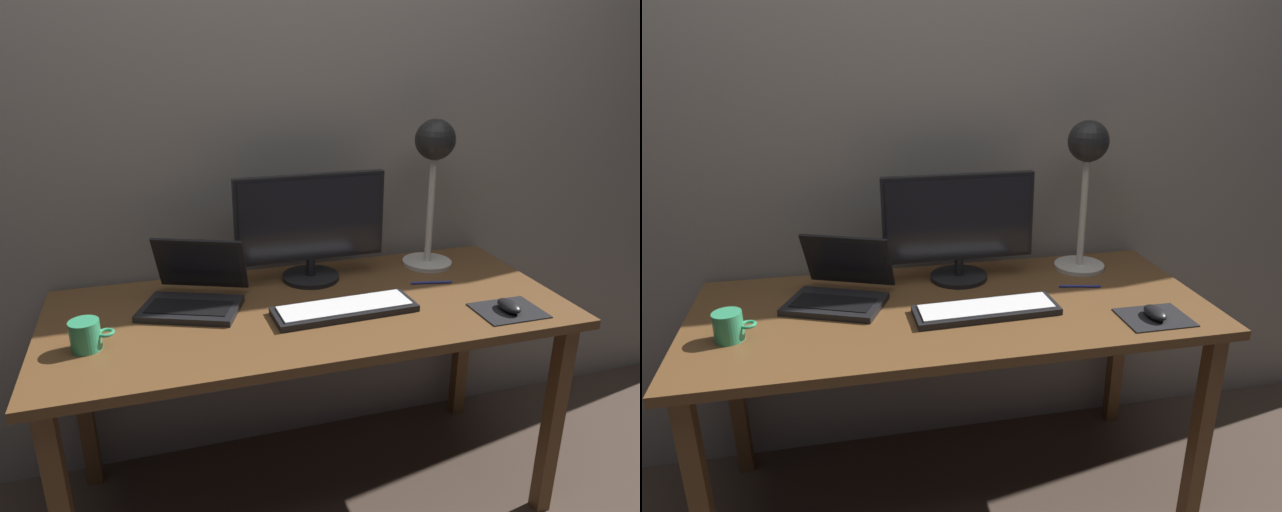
# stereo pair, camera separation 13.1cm
# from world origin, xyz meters

# --- Properties ---
(ground_plane) EXTENTS (4.80, 4.80, 0.00)m
(ground_plane) POSITION_xyz_m (0.00, 0.00, 0.00)
(ground_plane) COLOR #47382D
(ground_plane) RESTS_ON ground
(back_wall) EXTENTS (4.80, 0.06, 2.60)m
(back_wall) POSITION_xyz_m (0.00, 0.40, 1.30)
(back_wall) COLOR gray
(back_wall) RESTS_ON ground
(desk) EXTENTS (1.60, 0.70, 0.74)m
(desk) POSITION_xyz_m (0.00, 0.00, 0.66)
(desk) COLOR brown
(desk) RESTS_ON ground
(monitor) EXTENTS (0.51, 0.20, 0.37)m
(monitor) POSITION_xyz_m (0.06, 0.21, 0.94)
(monitor) COLOR black
(monitor) RESTS_ON desk
(keyboard_main) EXTENTS (0.44, 0.16, 0.03)m
(keyboard_main) POSITION_xyz_m (0.09, -0.08, 0.75)
(keyboard_main) COLOR black
(keyboard_main) RESTS_ON desk
(laptop) EXTENTS (0.37, 0.35, 0.20)m
(laptop) POSITION_xyz_m (-0.34, 0.12, 0.80)
(laptop) COLOR black
(laptop) RESTS_ON desk
(desk_lamp) EXTENTS (0.18, 0.18, 0.53)m
(desk_lamp) POSITION_xyz_m (0.51, 0.22, 1.12)
(desk_lamp) COLOR beige
(desk_lamp) RESTS_ON desk
(mousepad) EXTENTS (0.20, 0.16, 0.00)m
(mousepad) POSITION_xyz_m (0.57, -0.22, 0.74)
(mousepad) COLOR black
(mousepad) RESTS_ON desk
(mouse) EXTENTS (0.06, 0.10, 0.03)m
(mouse) POSITION_xyz_m (0.57, -0.22, 0.76)
(mouse) COLOR black
(mouse) RESTS_ON mousepad
(coffee_mug) EXTENTS (0.11, 0.08, 0.08)m
(coffee_mug) POSITION_xyz_m (-0.64, -0.09, 0.78)
(coffee_mug) COLOR #339966
(coffee_mug) RESTS_ON desk
(pen) EXTENTS (0.14, 0.04, 0.01)m
(pen) POSITION_xyz_m (0.44, 0.05, 0.74)
(pen) COLOR #2633A5
(pen) RESTS_ON desk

